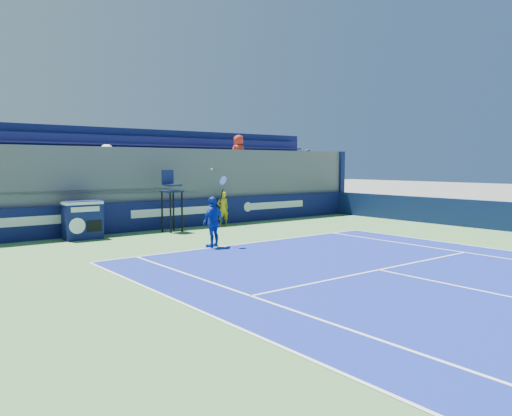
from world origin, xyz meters
TOP-DOWN VIEW (x-y plane):
  - ball_person at (2.15, 16.64)m, footprint 0.59×0.43m
  - back_hoarding at (0.00, 17.10)m, footprint 20.40×0.21m
  - match_clock at (-4.14, 16.33)m, footprint 1.34×0.76m
  - umpire_chair at (-0.66, 16.14)m, footprint 0.79×0.79m
  - tennis_player at (-1.40, 11.96)m, footprint 1.05×0.68m
  - stadium_seating at (0.00, 19.15)m, footprint 21.00×4.05m

SIDE VIEW (x-z plane):
  - back_hoarding at x=0.00m, z-range 0.00..1.20m
  - match_clock at x=-4.14m, z-range 0.04..1.44m
  - ball_person at x=2.15m, z-range 0.01..1.51m
  - tennis_player at x=-1.40m, z-range -0.44..2.13m
  - umpire_chair at x=-0.66m, z-range 0.29..2.77m
  - stadium_seating at x=0.00m, z-range -0.36..4.04m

